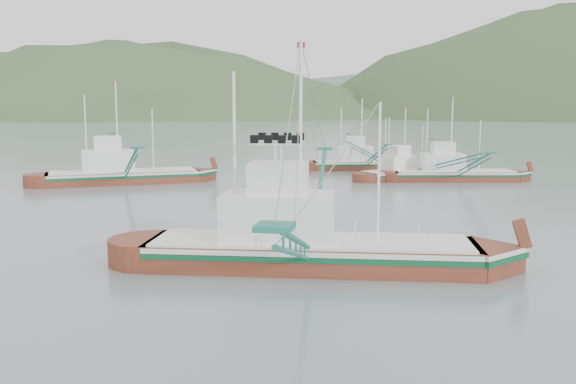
% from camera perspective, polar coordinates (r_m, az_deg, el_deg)
% --- Properties ---
extents(ground, '(1200.00, 1200.00, 0.00)m').
position_cam_1_polar(ground, '(32.75, -1.91, -6.98)').
color(ground, slate).
rests_on(ground, ground).
extents(main_boat, '(17.23, 30.62, 12.41)m').
position_cam_1_polar(main_boat, '(33.00, 1.58, -3.70)').
color(main_boat, '#602514').
rests_on(main_boat, ground).
extents(bg_boat_right, '(13.71, 23.83, 9.74)m').
position_cam_1_polar(bg_boat_right, '(72.21, 14.47, 2.28)').
color(bg_boat_right, '#602514').
rests_on(bg_boat_right, ground).
extents(bg_boat_left, '(18.49, 26.32, 11.51)m').
position_cam_1_polar(bg_boat_left, '(69.89, -14.52, 2.71)').
color(bg_boat_left, '#602514').
rests_on(bg_boat_left, ground).
extents(bg_boat_far, '(17.42, 17.97, 8.61)m').
position_cam_1_polar(bg_boat_far, '(73.50, 10.48, 2.64)').
color(bg_boat_far, '#602514').
rests_on(bg_boat_far, ground).
extents(bg_boat_extra, '(13.75, 23.60, 9.74)m').
position_cam_1_polar(bg_boat_extra, '(82.65, 6.75, 3.25)').
color(bg_boat_extra, '#602514').
rests_on(bg_boat_extra, ground).
extents(headland_left, '(448.00, 308.00, 210.00)m').
position_cam_1_polar(headland_left, '(433.33, -15.24, 6.49)').
color(headland_left, '#355029').
rests_on(headland_left, ground).
extents(ridge_distant, '(960.00, 400.00, 240.00)m').
position_cam_1_polar(ridge_distant, '(591.44, 12.73, 6.87)').
color(ridge_distant, slate).
rests_on(ridge_distant, ground).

